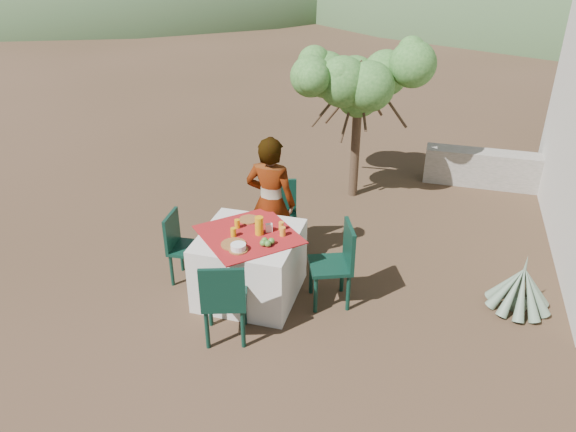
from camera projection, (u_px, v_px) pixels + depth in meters
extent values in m
plane|color=#392A1A|center=(207.00, 269.00, 6.68)|extent=(160.00, 160.00, 0.00)
cube|color=white|center=(250.00, 265.00, 6.08)|extent=(1.02, 1.02, 0.75)
cube|color=maroon|center=(249.00, 234.00, 5.90)|extent=(1.30, 1.30, 0.01)
cylinder|color=black|center=(266.00, 244.00, 6.77)|extent=(0.04, 0.04, 0.45)
cylinder|color=black|center=(294.00, 243.00, 6.78)|extent=(0.04, 0.04, 0.45)
cylinder|color=black|center=(266.00, 230.00, 7.07)|extent=(0.04, 0.04, 0.45)
cylinder|color=black|center=(293.00, 229.00, 7.08)|extent=(0.04, 0.04, 0.45)
cube|color=black|center=(280.00, 220.00, 6.82)|extent=(0.53, 0.53, 0.04)
cube|color=black|center=(279.00, 196.00, 6.87)|extent=(0.41, 0.16, 0.44)
cylinder|color=black|center=(244.00, 306.00, 5.68)|extent=(0.04, 0.04, 0.45)
cylinder|color=black|center=(210.00, 307.00, 5.67)|extent=(0.04, 0.04, 0.45)
cylinder|color=black|center=(243.00, 328.00, 5.38)|extent=(0.04, 0.04, 0.45)
cylinder|color=black|center=(207.00, 329.00, 5.36)|extent=(0.04, 0.04, 0.45)
cube|color=black|center=(225.00, 298.00, 5.41)|extent=(0.53, 0.53, 0.04)
cube|color=black|center=(222.00, 289.00, 5.13)|extent=(0.42, 0.17, 0.44)
cylinder|color=black|center=(198.00, 273.00, 6.25)|extent=(0.04, 0.04, 0.41)
cylinder|color=black|center=(207.00, 258.00, 6.52)|extent=(0.04, 0.04, 0.41)
cylinder|color=black|center=(172.00, 270.00, 6.30)|extent=(0.04, 0.04, 0.41)
cylinder|color=black|center=(182.00, 255.00, 6.57)|extent=(0.04, 0.04, 0.41)
cube|color=black|center=(188.00, 248.00, 6.31)|extent=(0.41, 0.41, 0.04)
cube|color=black|center=(172.00, 230.00, 6.24)|extent=(0.07, 0.38, 0.40)
cylinder|color=black|center=(311.00, 275.00, 6.16)|extent=(0.04, 0.04, 0.46)
cylinder|color=black|center=(316.00, 294.00, 5.86)|extent=(0.04, 0.04, 0.46)
cylinder|color=black|center=(342.00, 274.00, 6.19)|extent=(0.04, 0.04, 0.46)
cylinder|color=black|center=(348.00, 292.00, 5.89)|extent=(0.04, 0.04, 0.46)
cube|color=black|center=(330.00, 266.00, 5.92)|extent=(0.56, 0.56, 0.04)
cube|color=black|center=(349.00, 245.00, 5.82)|extent=(0.20, 0.41, 0.45)
imported|color=#8C6651|center=(271.00, 203.00, 6.44)|extent=(0.60, 0.41, 1.61)
cylinder|color=#4E3727|center=(355.00, 147.00, 8.13)|extent=(0.13, 0.13, 1.53)
sphere|color=#2B6123|center=(358.00, 95.00, 7.77)|extent=(0.66, 0.66, 0.66)
sphere|color=#2B6123|center=(403.00, 87.00, 7.55)|extent=(0.61, 0.61, 0.61)
sphere|color=#2B6123|center=(322.00, 83.00, 7.94)|extent=(0.57, 0.57, 0.57)
sphere|color=#2B6123|center=(374.00, 70.00, 8.15)|extent=(0.59, 0.59, 0.59)
sphere|color=#2B6123|center=(356.00, 103.00, 7.27)|extent=(0.52, 0.52, 0.52)
sphere|color=slate|center=(517.00, 304.00, 6.01)|extent=(0.22, 0.22, 0.22)
cone|color=slate|center=(522.00, 282.00, 5.87)|extent=(0.12, 0.12, 0.65)
cone|color=slate|center=(535.00, 292.00, 5.84)|extent=(0.39, 0.22, 0.55)
cone|color=slate|center=(534.00, 287.00, 5.91)|extent=(0.39, 0.21, 0.55)
cone|color=slate|center=(528.00, 283.00, 5.99)|extent=(0.30, 0.35, 0.56)
cone|color=slate|center=(520.00, 280.00, 6.03)|extent=(0.13, 0.39, 0.54)
cone|color=slate|center=(512.00, 280.00, 6.03)|extent=(0.29, 0.35, 0.56)
cone|color=slate|center=(507.00, 283.00, 5.98)|extent=(0.39, 0.22, 0.55)
cone|color=slate|center=(507.00, 288.00, 5.91)|extent=(0.39, 0.21, 0.55)
cone|color=slate|center=(513.00, 292.00, 5.83)|extent=(0.30, 0.35, 0.56)
cone|color=slate|center=(521.00, 295.00, 5.79)|extent=(0.13, 0.39, 0.54)
cone|color=slate|center=(530.00, 295.00, 5.79)|extent=(0.29, 0.35, 0.56)
cube|color=gray|center=(512.00, 171.00, 8.58)|extent=(2.60, 0.35, 0.55)
cylinder|color=brown|center=(249.00, 219.00, 6.17)|extent=(0.22, 0.22, 0.01)
cylinder|color=brown|center=(234.00, 244.00, 5.70)|extent=(0.26, 0.26, 0.01)
cylinder|color=orange|center=(237.00, 224.00, 6.00)|extent=(0.06, 0.06, 0.10)
cylinder|color=orange|center=(233.00, 232.00, 5.84)|extent=(0.06, 0.06, 0.10)
cylinder|color=orange|center=(259.00, 226.00, 5.85)|extent=(0.09, 0.09, 0.20)
cylinder|color=brown|center=(238.00, 250.00, 5.61)|extent=(0.20, 0.20, 0.01)
cylinder|color=white|center=(238.00, 247.00, 5.59)|extent=(0.16, 0.16, 0.06)
cylinder|color=orange|center=(283.00, 231.00, 5.85)|extent=(0.06, 0.06, 0.10)
cylinder|color=orange|center=(281.00, 226.00, 5.96)|extent=(0.06, 0.06, 0.09)
cube|color=white|center=(269.00, 228.00, 5.93)|extent=(0.08, 0.07, 0.09)
sphere|color=#4A8530|center=(265.00, 241.00, 5.71)|extent=(0.07, 0.07, 0.07)
sphere|color=#4A8530|center=(271.00, 241.00, 5.70)|extent=(0.07, 0.07, 0.07)
sphere|color=#4A8530|center=(268.00, 244.00, 5.66)|extent=(0.07, 0.07, 0.07)
sphere|color=#4A8530|center=(263.00, 243.00, 5.67)|extent=(0.07, 0.07, 0.07)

